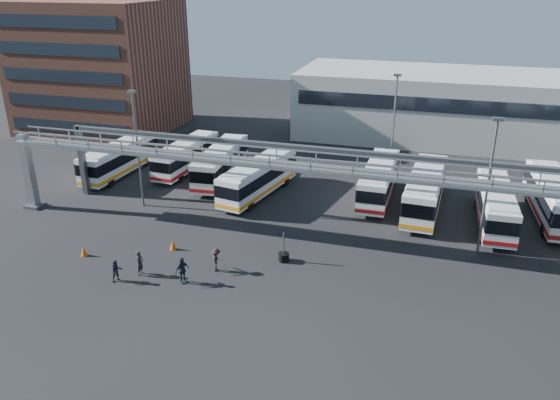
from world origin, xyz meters
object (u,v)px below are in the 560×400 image
(bus_5, at_px, (379,179))
(pedestrian_d, at_px, (182,270))
(bus_8, at_px, (553,197))
(pedestrian_b, at_px, (117,271))
(bus_0, at_px, (120,158))
(bus_7, at_px, (496,204))
(bus_3, at_px, (258,177))
(pedestrian_c, at_px, (216,260))
(cone_right, at_px, (173,245))
(pedestrian_a, at_px, (140,263))
(tire_stack, at_px, (284,256))
(bus_1, at_px, (186,155))
(light_pole_mid, at_px, (488,181))
(cone_left, at_px, (84,251))
(bus_2, at_px, (221,162))
(light_pole_back, at_px, (394,120))
(light_pole_left, at_px, (137,143))
(bus_6, at_px, (425,190))

(bus_5, height_order, pedestrian_d, bus_5)
(bus_8, bearing_deg, pedestrian_b, -150.29)
(bus_0, relative_size, bus_7, 1.01)
(bus_3, distance_m, pedestrian_c, 14.02)
(bus_8, xyz_separation_m, cone_right, (-27.62, -14.03, -1.53))
(bus_3, bearing_deg, pedestrian_d, -78.41)
(pedestrian_a, xyz_separation_m, tire_stack, (8.81, 4.61, -0.50))
(pedestrian_a, bearing_deg, bus_3, -13.32)
(bus_0, height_order, bus_1, bus_0)
(light_pole_mid, relative_size, cone_left, 13.72)
(pedestrian_c, bearing_deg, pedestrian_d, 127.44)
(bus_3, bearing_deg, pedestrian_a, -89.91)
(bus_2, height_order, bus_8, bus_8)
(light_pole_mid, bearing_deg, light_pole_back, 118.07)
(bus_2, distance_m, cone_right, 15.07)
(light_pole_back, height_order, pedestrian_d, light_pole_back)
(bus_1, distance_m, bus_8, 34.32)
(bus_1, relative_size, bus_3, 0.94)
(light_pole_left, bearing_deg, light_pole_mid, -2.05)
(tire_stack, bearing_deg, bus_7, 36.37)
(cone_left, bearing_deg, pedestrian_b, -29.40)
(bus_5, relative_size, pedestrian_b, 6.85)
(light_pole_left, height_order, pedestrian_d, light_pole_left)
(bus_3, relative_size, pedestrian_a, 6.22)
(bus_2, xyz_separation_m, cone_left, (-3.54, -17.58, -1.46))
(light_pole_mid, distance_m, tire_stack, 15.20)
(light_pole_back, relative_size, cone_left, 13.72)
(bus_3, bearing_deg, pedestrian_b, -92.48)
(bus_2, distance_m, bus_6, 19.76)
(cone_right, bearing_deg, pedestrian_b, -105.88)
(bus_7, bearing_deg, tire_stack, -145.43)
(bus_8, relative_size, pedestrian_c, 6.84)
(light_pole_left, bearing_deg, bus_5, 21.60)
(pedestrian_c, xyz_separation_m, cone_right, (-4.34, 1.96, -0.46))
(bus_7, distance_m, pedestrian_b, 29.64)
(bus_6, distance_m, cone_left, 27.96)
(bus_1, height_order, pedestrian_d, bus_1)
(pedestrian_a, bearing_deg, bus_1, 14.76)
(bus_6, bearing_deg, tire_stack, -123.71)
(bus_6, relative_size, bus_8, 1.00)
(pedestrian_c, height_order, cone_left, pedestrian_c)
(light_pole_left, height_order, bus_2, light_pole_left)
(bus_3, bearing_deg, bus_6, 14.42)
(light_pole_back, distance_m, pedestrian_b, 30.42)
(bus_2, distance_m, bus_3, 5.67)
(bus_6, height_order, pedestrian_c, bus_6)
(cone_left, bearing_deg, bus_2, 78.63)
(light_pole_left, bearing_deg, bus_6, 14.28)
(bus_8, bearing_deg, bus_2, 174.75)
(bus_8, distance_m, pedestrian_a, 33.32)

